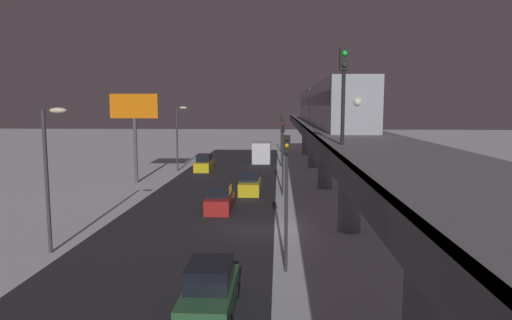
% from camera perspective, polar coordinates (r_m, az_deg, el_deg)
% --- Properties ---
extents(ground_plane, '(240.00, 240.00, 0.00)m').
position_cam_1_polar(ground_plane, '(28.50, -0.03, -8.83)').
color(ground_plane, silver).
extents(avenue_asphalt, '(11.00, 102.36, 0.01)m').
position_cam_1_polar(avenue_asphalt, '(29.04, -8.69, -8.61)').
color(avenue_asphalt, '#28282D').
rests_on(avenue_asphalt, ground_plane).
extents(elevated_railway, '(5.00, 102.36, 6.09)m').
position_cam_1_polar(elevated_railway, '(27.84, 11.79, 1.65)').
color(elevated_railway, slate).
rests_on(elevated_railway, ground_plane).
extents(subway_train, '(2.94, 36.87, 3.40)m').
position_cam_1_polar(subway_train, '(44.07, 8.70, 7.02)').
color(subway_train, '#999EA8').
rests_on(subway_train, elevated_railway).
extents(rail_signal, '(0.36, 0.41, 4.00)m').
position_cam_1_polar(rail_signal, '(19.27, 11.08, 10.01)').
color(rail_signal, black).
rests_on(rail_signal, elevated_railway).
extents(sedan_green, '(1.91, 4.61, 1.97)m').
position_cam_1_polar(sedan_green, '(17.51, -5.90, -16.51)').
color(sedan_green, '#2D6038').
rests_on(sedan_green, ground_plane).
extents(sedan_red_2, '(1.80, 4.02, 1.97)m').
position_cam_1_polar(sedan_red_2, '(33.41, -4.62, -5.09)').
color(sedan_red_2, '#A51E1E').
rests_on(sedan_red_2, ground_plane).
extents(sedan_yellow, '(1.80, 4.22, 1.97)m').
position_cam_1_polar(sedan_yellow, '(39.91, -0.77, -3.09)').
color(sedan_yellow, gold).
rests_on(sedan_yellow, ground_plane).
extents(sedan_yellow_2, '(1.80, 4.33, 1.97)m').
position_cam_1_polar(sedan_yellow_2, '(54.07, -6.62, -0.50)').
color(sedan_yellow_2, gold).
rests_on(sedan_yellow_2, ground_plane).
extents(box_truck, '(2.40, 7.40, 2.80)m').
position_cam_1_polar(box_truck, '(62.55, 0.76, 1.06)').
color(box_truck, black).
rests_on(box_truck, ground_plane).
extents(traffic_light_near, '(0.32, 0.44, 6.40)m').
position_cam_1_polar(traffic_light_near, '(20.62, 3.89, -2.98)').
color(traffic_light_near, '#2D2D2D').
rests_on(traffic_light_near, ground_plane).
extents(traffic_light_mid, '(0.32, 0.44, 6.40)m').
position_cam_1_polar(traffic_light_mid, '(38.52, 3.45, 1.64)').
color(traffic_light_mid, '#2D2D2D').
rests_on(traffic_light_mid, ground_plane).
extents(traffic_light_far, '(0.32, 0.44, 6.40)m').
position_cam_1_polar(traffic_light_far, '(56.51, 3.28, 3.32)').
color(traffic_light_far, '#2D2D2D').
rests_on(traffic_light_far, ground_plane).
extents(traffic_light_distant, '(0.32, 0.44, 6.40)m').
position_cam_1_polar(traffic_light_distant, '(74.52, 3.20, 4.19)').
color(traffic_light_distant, '#2D2D2D').
rests_on(traffic_light_distant, ground_plane).
extents(commercial_billboard, '(4.80, 0.36, 8.90)m').
position_cam_1_polar(commercial_billboard, '(46.32, -15.20, 5.56)').
color(commercial_billboard, '#4C4C51').
rests_on(commercial_billboard, ground_plane).
extents(street_lamp_near, '(1.35, 0.44, 7.65)m').
position_cam_1_polar(street_lamp_near, '(25.49, -24.71, -0.30)').
color(street_lamp_near, '#38383D').
rests_on(street_lamp_near, ground_plane).
extents(street_lamp_far, '(1.35, 0.44, 7.65)m').
position_cam_1_polar(street_lamp_far, '(53.79, -9.79, 3.71)').
color(street_lamp_far, '#38383D').
rests_on(street_lamp_far, ground_plane).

